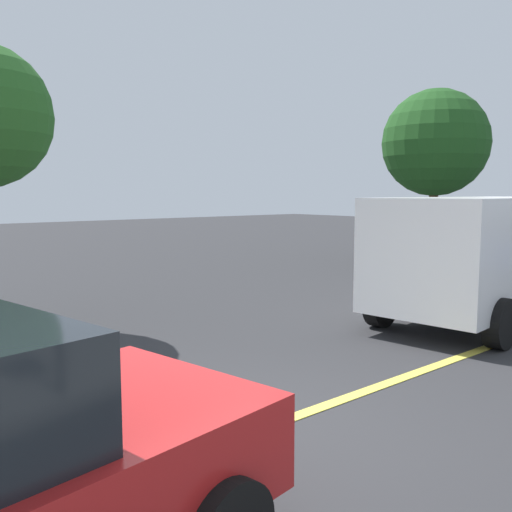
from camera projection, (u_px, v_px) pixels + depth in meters
ground_plane at (242, 436)px, 5.29m from camera, size 80.00×80.00×0.00m
lane_marking_centre at (423, 371)px, 7.23m from camera, size 28.00×0.16×0.01m
white_van at (484, 249)px, 10.10m from camera, size 5.36×2.65×2.20m
tree_centre_verge at (435, 143)px, 17.49m from camera, size 3.30×3.30×5.47m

